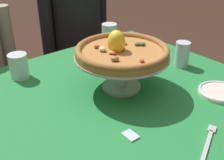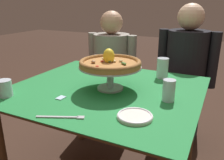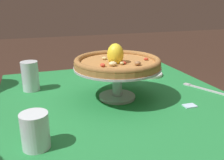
# 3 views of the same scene
# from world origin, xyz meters

# --- Properties ---
(dining_table) EXTENTS (1.10, 0.98, 0.71)m
(dining_table) POSITION_xyz_m (0.00, 0.00, 0.61)
(dining_table) COLOR brown
(dining_table) RESTS_ON ground
(pizza_stand) EXTENTS (0.36, 0.36, 0.14)m
(pizza_stand) POSITION_xyz_m (0.03, 0.00, 0.82)
(pizza_stand) COLOR #B7B7C1
(pizza_stand) RESTS_ON dining_table
(pizza) EXTENTS (0.35, 0.35, 0.10)m
(pizza) POSITION_xyz_m (0.03, 0.00, 0.87)
(pizza) COLOR #AD753D
(pizza) RESTS_ON pizza_stand
(water_glass_back_left) EXTENTS (0.08, 0.08, 0.11)m
(water_glass_back_left) POSITION_xyz_m (-0.24, 0.34, 0.76)
(water_glass_back_left) COLOR silver
(water_glass_back_left) RESTS_ON dining_table
(water_glass_side_right) EXTENTS (0.07, 0.07, 0.11)m
(water_glass_side_right) POSITION_xyz_m (0.38, -0.02, 0.76)
(water_glass_side_right) COLOR silver
(water_glass_side_right) RESTS_ON dining_table
(water_glass_front_left) EXTENTS (0.08, 0.08, 0.09)m
(water_glass_front_left) POSITION_xyz_m (-0.43, -0.35, 0.75)
(water_glass_front_left) COLOR silver
(water_glass_front_left) RESTS_ON dining_table
(water_glass_back_right) EXTENTS (0.08, 0.08, 0.14)m
(water_glass_back_right) POSITION_xyz_m (0.25, 0.34, 0.77)
(water_glass_back_right) COLOR silver
(water_glass_back_right) RESTS_ON dining_table
(side_plate) EXTENTS (0.16, 0.16, 0.02)m
(side_plate) POSITION_xyz_m (0.29, -0.28, 0.72)
(side_plate) COLOR silver
(side_plate) RESTS_ON dining_table
(dinner_fork) EXTENTS (0.21, 0.10, 0.01)m
(dinner_fork) POSITION_xyz_m (0.00, -0.42, 0.72)
(dinner_fork) COLOR #B7B7C1
(dinner_fork) RESTS_ON dining_table
(sugar_packet) EXTENTS (0.04, 0.05, 0.00)m
(sugar_packet) POSITION_xyz_m (-0.14, -0.24, 0.72)
(sugar_packet) COLOR silver
(sugar_packet) RESTS_ON dining_table
(diner_left) EXTENTS (0.49, 0.34, 1.13)m
(diner_left) POSITION_xyz_m (-0.34, 0.77, 0.54)
(diner_left) COLOR black
(diner_left) RESTS_ON ground
(diner_right) EXTENTS (0.49, 0.33, 1.19)m
(diner_right) POSITION_xyz_m (0.34, 0.80, 0.57)
(diner_right) COLOR #1E3833
(diner_right) RESTS_ON ground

